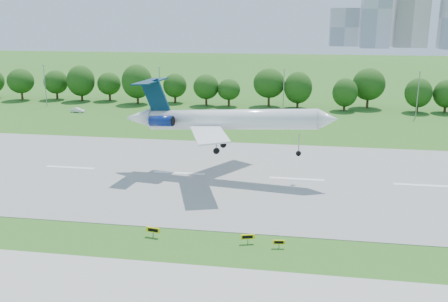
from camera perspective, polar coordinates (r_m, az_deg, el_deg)
ground at (r=63.89m, az=-10.72°, el=-9.35°), size 600.00×600.00×0.00m
runway at (r=86.15m, az=-5.13°, el=-2.54°), size 400.00×45.00×0.08m
tree_line at (r=149.20m, az=1.20°, el=7.54°), size 288.40×8.40×10.40m
light_poles at (r=139.78m, az=-0.40°, el=7.08°), size 175.90×0.25×12.19m
skyline at (r=452.02m, az=20.10°, el=14.94°), size 127.00×52.00×80.00m
airliner at (r=82.40m, az=-0.41°, el=3.71°), size 36.06×26.06×11.77m
taxi_sign_left at (r=62.35m, az=-8.11°, el=-8.93°), size 1.80×0.49×1.26m
taxi_sign_centre at (r=59.41m, az=6.31°, el=-10.32°), size 1.46×0.36×1.02m
taxi_sign_right at (r=60.14m, az=2.74°, el=-9.78°), size 1.68×0.66×1.19m
service_vehicle_a at (r=145.53m, az=-16.41°, el=4.50°), size 3.97×1.85×1.26m
service_vehicle_b at (r=134.84m, az=-1.83°, el=4.28°), size 3.52×1.91×1.13m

